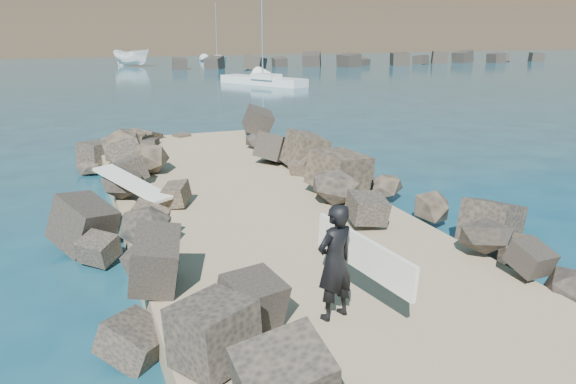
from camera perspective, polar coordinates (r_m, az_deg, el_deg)
name	(u,v)px	position (r m, az deg, el deg)	size (l,w,h in m)	color
ground	(271,246)	(12.37, -1.70, -5.48)	(800.00, 800.00, 0.00)	#0F384C
jetty	(308,268)	(10.53, 2.00, -7.71)	(6.00, 26.00, 0.60)	#8C7759
riprap_left	(144,271)	(10.22, -14.40, -7.79)	(2.60, 22.00, 1.00)	black
riprap_right	(424,230)	(12.21, 13.69, -3.73)	(2.60, 22.00, 1.00)	black
breakwater_secondary	(381,61)	(76.54, 9.42, 13.04)	(52.00, 4.00, 1.20)	black
surfboard_resting	(132,188)	(13.45, -15.52, 0.38)	(0.54, 2.18, 0.07)	silver
boat_imported	(132,58)	(75.63, -15.60, 13.02)	(2.15, 5.72, 2.21)	white
surfer_with_board	(339,261)	(7.93, 5.20, -6.99)	(1.05, 2.08, 1.70)	black
sailboat_c	(263,81)	(48.84, -2.54, 11.25)	(5.65, 8.47, 10.18)	silver
sailboat_d	(217,59)	(83.74, -7.19, 13.21)	(4.19, 6.93, 8.35)	silver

